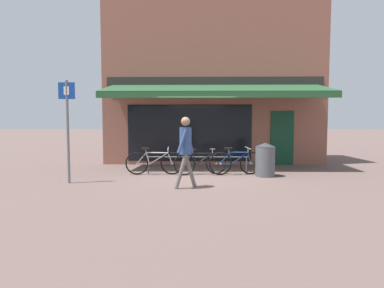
{
  "coord_description": "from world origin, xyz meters",
  "views": [
    {
      "loc": [
        0.03,
        -8.91,
        1.61
      ],
      "look_at": [
        -0.11,
        -0.65,
        1.05
      ],
      "focal_mm": 28.0,
      "sensor_mm": 36.0,
      "label": 1
    }
  ],
  "objects_px": {
    "bicycle_silver": "(154,163)",
    "bicycle_black": "(200,163)",
    "litter_bin": "(265,159)",
    "parking_sign": "(68,121)",
    "bicycle_blue": "(236,163)",
    "pedestrian_adult": "(186,144)"
  },
  "relations": [
    {
      "from": "bicycle_silver",
      "to": "bicycle_black",
      "type": "distance_m",
      "value": 1.45
    },
    {
      "from": "bicycle_black",
      "to": "litter_bin",
      "type": "bearing_deg",
      "value": -22.21
    },
    {
      "from": "bicycle_black",
      "to": "bicycle_silver",
      "type": "bearing_deg",
      "value": 168.28
    },
    {
      "from": "bicycle_black",
      "to": "parking_sign",
      "type": "xyz_separation_m",
      "value": [
        -3.58,
        -1.42,
        1.31
      ]
    },
    {
      "from": "bicycle_silver",
      "to": "parking_sign",
      "type": "distance_m",
      "value": 2.83
    },
    {
      "from": "bicycle_silver",
      "to": "bicycle_black",
      "type": "xyz_separation_m",
      "value": [
        1.45,
        0.07,
        -0.02
      ]
    },
    {
      "from": "bicycle_blue",
      "to": "parking_sign",
      "type": "height_order",
      "value": "parking_sign"
    },
    {
      "from": "pedestrian_adult",
      "to": "bicycle_blue",
      "type": "bearing_deg",
      "value": 43.72
    },
    {
      "from": "bicycle_blue",
      "to": "parking_sign",
      "type": "relative_size",
      "value": 0.62
    },
    {
      "from": "parking_sign",
      "to": "bicycle_black",
      "type": "bearing_deg",
      "value": 21.69
    },
    {
      "from": "pedestrian_adult",
      "to": "litter_bin",
      "type": "height_order",
      "value": "pedestrian_adult"
    },
    {
      "from": "bicycle_blue",
      "to": "parking_sign",
      "type": "xyz_separation_m",
      "value": [
        -4.69,
        -1.39,
        1.29
      ]
    },
    {
      "from": "bicycle_silver",
      "to": "bicycle_blue",
      "type": "bearing_deg",
      "value": -2.59
    },
    {
      "from": "pedestrian_adult",
      "to": "parking_sign",
      "type": "height_order",
      "value": "parking_sign"
    },
    {
      "from": "bicycle_silver",
      "to": "litter_bin",
      "type": "height_order",
      "value": "litter_bin"
    },
    {
      "from": "pedestrian_adult",
      "to": "parking_sign",
      "type": "xyz_separation_m",
      "value": [
        -3.19,
        0.54,
        0.57
      ]
    },
    {
      "from": "litter_bin",
      "to": "parking_sign",
      "type": "height_order",
      "value": "parking_sign"
    },
    {
      "from": "bicycle_black",
      "to": "pedestrian_adult",
      "type": "bearing_deg",
      "value": -115.6
    },
    {
      "from": "pedestrian_adult",
      "to": "litter_bin",
      "type": "distance_m",
      "value": 2.98
    },
    {
      "from": "bicycle_black",
      "to": "bicycle_blue",
      "type": "distance_m",
      "value": 1.11
    },
    {
      "from": "bicycle_blue",
      "to": "pedestrian_adult",
      "type": "height_order",
      "value": "pedestrian_adult"
    },
    {
      "from": "litter_bin",
      "to": "pedestrian_adult",
      "type": "bearing_deg",
      "value": -144.42
    }
  ]
}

